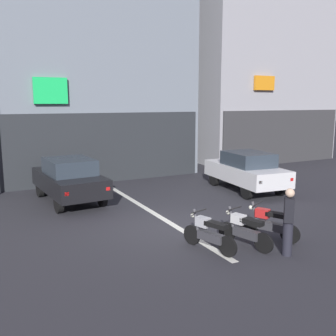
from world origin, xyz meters
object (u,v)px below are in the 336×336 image
car_black_crossing_near (69,178)px  motorcycle_silver_row_leftmost (209,233)px  car_white_parked_kerbside (246,170)px  car_blue_down_street (124,153)px  motorcycle_white_row_left_mid (244,230)px  person_by_motorcycles (288,221)px  motorcycle_red_row_centre (269,223)px

car_black_crossing_near → motorcycle_silver_row_leftmost: size_ratio=2.62×
car_white_parked_kerbside → car_blue_down_street: bearing=110.6°
car_black_crossing_near → motorcycle_silver_row_leftmost: bearing=-72.6°
motorcycle_white_row_left_mid → person_by_motorcycles: 1.16m
car_white_parked_kerbside → motorcycle_silver_row_leftmost: car_white_parked_kerbside is taller
motorcycle_silver_row_leftmost → motorcycle_white_row_left_mid: (0.95, -0.22, 0.00)m
person_by_motorcycles → car_black_crossing_near: bearing=115.1°
motorcycle_white_row_left_mid → motorcycle_red_row_centre: same height
car_white_parked_kerbside → motorcycle_silver_row_leftmost: bearing=-136.2°
motorcycle_white_row_left_mid → motorcycle_red_row_centre: 0.95m
person_by_motorcycles → motorcycle_silver_row_leftmost: bearing=143.2°
motorcycle_silver_row_leftmost → motorcycle_white_row_left_mid: size_ratio=0.99×
car_white_parked_kerbside → motorcycle_silver_row_leftmost: size_ratio=2.63×
car_white_parked_kerbside → motorcycle_white_row_left_mid: car_white_parked_kerbside is taller
person_by_motorcycles → motorcycle_white_row_left_mid: bearing=122.1°
car_black_crossing_near → car_blue_down_street: 7.12m
motorcycle_white_row_left_mid → car_white_parked_kerbside: bearing=51.0°
motorcycle_red_row_centre → person_by_motorcycles: (-0.36, -1.06, 0.40)m
car_blue_down_street → person_by_motorcycles: (-0.77, -13.20, -0.03)m
motorcycle_silver_row_leftmost → person_by_motorcycles: person_by_motorcycles is taller
motorcycle_silver_row_leftmost → motorcycle_white_row_left_mid: bearing=-12.9°
car_blue_down_street → person_by_motorcycles: 13.22m
car_white_parked_kerbside → motorcycle_red_row_centre: bearing=-122.6°
car_blue_down_street → motorcycle_white_row_left_mid: car_blue_down_street is taller
car_white_parked_kerbside → car_blue_down_street: 7.75m
car_white_parked_kerbside → car_black_crossing_near: bearing=167.4°
car_blue_down_street → motorcycle_white_row_left_mid: size_ratio=2.63×
car_blue_down_street → car_black_crossing_near: bearing=-127.1°
motorcycle_silver_row_leftmost → motorcycle_white_row_left_mid: same height
motorcycle_red_row_centre → motorcycle_white_row_left_mid: bearing=-171.8°
car_blue_down_street → motorcycle_red_row_centre: 12.15m
motorcycle_silver_row_leftmost → person_by_motorcycles: (1.52, -1.14, 0.40)m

